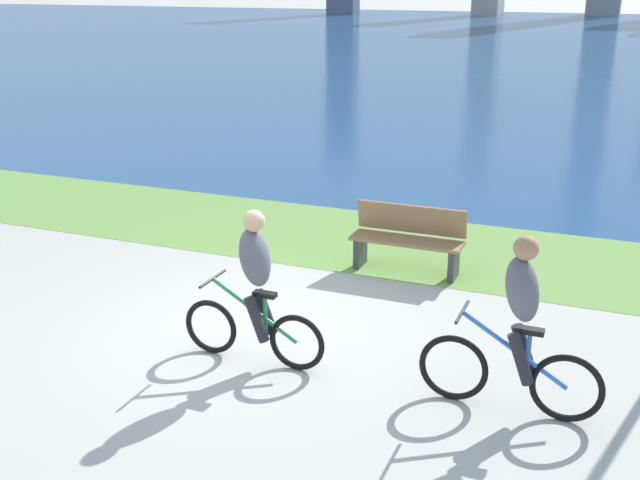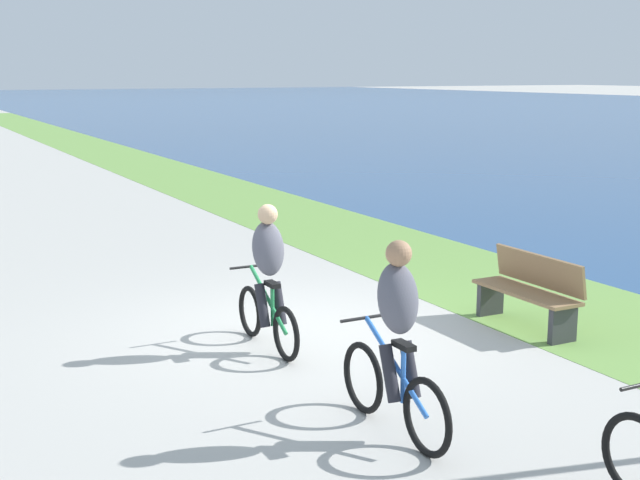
{
  "view_description": "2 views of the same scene",
  "coord_description": "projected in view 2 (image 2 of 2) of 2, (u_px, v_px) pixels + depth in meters",
  "views": [
    {
      "loc": [
        3.69,
        -7.07,
        3.79
      ],
      "look_at": [
        0.64,
        0.44,
        1.03
      ],
      "focal_mm": 43.53,
      "sensor_mm": 36.0,
      "label": 1
    },
    {
      "loc": [
        8.72,
        -4.33,
        3.04
      ],
      "look_at": [
        0.08,
        0.16,
        1.12
      ],
      "focal_mm": 47.82,
      "sensor_mm": 36.0,
      "label": 2
    }
  ],
  "objects": [
    {
      "name": "grass_strip_bayside",
      "position": [
        532.0,
        297.0,
        11.73
      ],
      "size": [
        120.0,
        2.84,
        0.01
      ],
      "primitive_type": "cube",
      "color": "#6B9947",
      "rests_on": "ground"
    },
    {
      "name": "cyclist_trailing",
      "position": [
        396.0,
        340.0,
        7.13
      ],
      "size": [
        1.67,
        0.52,
        1.7
      ],
      "color": "black",
      "rests_on": "ground"
    },
    {
      "name": "ground_plane",
      "position": [
        305.0,
        332.0,
        10.14
      ],
      "size": [
        300.0,
        300.0,
        0.0
      ],
      "primitive_type": "plane",
      "color": "#B2AFA8"
    },
    {
      "name": "cyclist_lead",
      "position": [
        268.0,
        277.0,
        9.38
      ],
      "size": [
        1.59,
        0.52,
        1.64
      ],
      "color": "black",
      "rests_on": "ground"
    },
    {
      "name": "bench_near_path",
      "position": [
        529.0,
        292.0,
        10.25
      ],
      "size": [
        1.5,
        0.47,
        0.9
      ],
      "color": "olive",
      "rests_on": "ground"
    }
  ]
}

